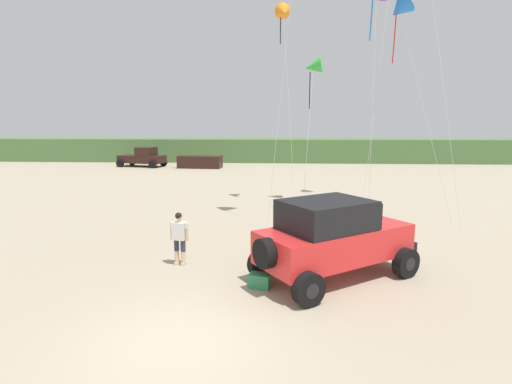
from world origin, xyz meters
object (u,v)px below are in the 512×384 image
object	(u,v)px
person_watching	(179,236)
distant_sedan	(200,162)
kite_red_delta	(284,12)
distant_pickup	(143,157)
jeep	(333,237)
kite_blue_swept	(399,9)
cooler_box	(260,281)
kite_purple_stunt	(313,67)

from	to	relation	value
person_watching	distant_sedan	xyz separation A→B (m)	(-4.80, 27.05, -0.34)
distant_sedan	kite_red_delta	bearing A→B (deg)	-60.58
distant_pickup	distant_sedan	world-z (taller)	distant_pickup
jeep	kite_blue_swept	xyz separation A→B (m)	(3.65, 7.98, 8.02)
cooler_box	kite_red_delta	bearing A→B (deg)	103.10
jeep	kite_blue_swept	bearing A→B (deg)	65.44
person_watching	distant_pickup	bearing A→B (deg)	111.17
distant_pickup	distant_sedan	bearing A→B (deg)	-8.13
person_watching	kite_blue_swept	world-z (taller)	kite_blue_swept
cooler_box	distant_sedan	size ratio (longest dim) A/B	0.13
kite_purple_stunt	kite_blue_swept	xyz separation A→B (m)	(3.46, -2.94, 1.99)
distant_sedan	kite_purple_stunt	xyz separation A→B (m)	(9.52, -16.88, 6.63)
person_watching	distant_pickup	xyz separation A→B (m)	(-10.81, 27.91, 0.00)
distant_sedan	kite_purple_stunt	distance (m)	20.48
kite_red_delta	kite_blue_swept	distance (m)	5.65
kite_red_delta	person_watching	bearing A→B (deg)	-107.93
kite_purple_stunt	distant_sedan	bearing A→B (deg)	119.43
cooler_box	distant_pickup	world-z (taller)	distant_pickup
kite_purple_stunt	cooler_box	bearing A→B (deg)	-100.59
jeep	person_watching	distance (m)	4.60
kite_red_delta	kite_purple_stunt	bearing A→B (deg)	15.63
jeep	distant_sedan	bearing A→B (deg)	108.56
jeep	kite_red_delta	xyz separation A→B (m)	(-1.39, 10.47, 8.62)
jeep	cooler_box	distance (m)	2.37
cooler_box	kite_blue_swept	xyz separation A→B (m)	(5.64, 8.77, 9.03)
jeep	kite_blue_swept	size ratio (longest dim) A/B	0.50
distant_sedan	kite_blue_swept	xyz separation A→B (m)	(12.98, -19.81, 8.62)
cooler_box	kite_purple_stunt	world-z (taller)	kite_purple_stunt
jeep	distant_pickup	bearing A→B (deg)	118.17
kite_purple_stunt	kite_red_delta	bearing A→B (deg)	-164.37
kite_purple_stunt	kite_blue_swept	distance (m)	4.95
person_watching	kite_red_delta	xyz separation A→B (m)	(3.15, 9.73, 8.89)
kite_red_delta	cooler_box	bearing A→B (deg)	-93.11
kite_red_delta	kite_purple_stunt	distance (m)	3.07
kite_purple_stunt	kite_blue_swept	bearing A→B (deg)	-40.37
cooler_box	kite_purple_stunt	xyz separation A→B (m)	(2.19, 11.71, 7.04)
cooler_box	distant_pickup	bearing A→B (deg)	130.59
person_watching	kite_purple_stunt	xyz separation A→B (m)	(4.72, 10.17, 6.29)
cooler_box	jeep	bearing A→B (deg)	37.80
person_watching	distant_sedan	world-z (taller)	person_watching
person_watching	distant_sedan	distance (m)	27.47
jeep	kite_purple_stunt	size ratio (longest dim) A/B	0.64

